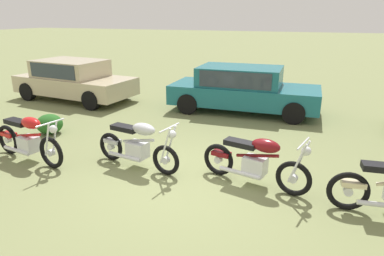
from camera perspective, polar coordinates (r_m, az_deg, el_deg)
The scene contains 7 objects.
ground_plane at distance 6.53m, azimuth -1.48°, elevation -8.67°, with size 120.00×120.00×0.00m, color olive.
motorcycle_red at distance 7.94m, azimuth -25.72°, elevation -1.66°, with size 2.11×0.70×1.02m.
motorcycle_silver at distance 6.94m, azimuth -9.10°, elevation -2.80°, with size 2.01×0.68×1.02m.
motorcycle_maroon at distance 6.26m, azimuth 10.54°, elevation -5.41°, with size 2.06×0.77×1.02m.
car_beige at distance 13.16m, azimuth -19.25°, elevation 7.92°, with size 4.54×2.28×1.43m.
car_teal at distance 10.97m, azimuth 8.38°, elevation 6.82°, with size 4.64×2.02×1.43m.
shrub_low at distance 9.65m, azimuth -22.71°, elevation 0.62°, with size 0.67×0.65×0.52m.
Camera 1 is at (2.21, -5.37, 2.98)m, focal length 31.91 mm.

